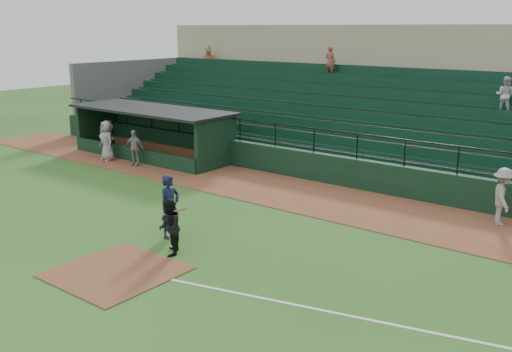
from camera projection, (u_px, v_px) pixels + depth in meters
The scene contains 12 objects.
ground at pixel (145, 261), 15.91m from camera, with size 90.00×90.00×0.00m, color #2F5F1E.
warning_track at pixel (304, 195), 22.01m from camera, with size 40.00×4.00×0.03m, color brown.
home_plate_dirt at pixel (116, 272), 15.15m from camera, with size 3.00×3.00×0.03m, color brown.
foul_line at pixel (444, 335), 12.05m from camera, with size 18.00×0.09×0.01m, color white.
stadium_structure at pixel (401, 111), 27.88m from camera, with size 38.00×13.08×6.40m.
dugout at pixel (159, 129), 28.68m from camera, with size 8.90×3.20×2.42m.
batter_at_plate at pixel (170, 206), 17.46m from camera, with size 1.04×0.73×1.97m.
umpire at pixel (169, 227), 16.14m from camera, with size 0.79×0.62×1.63m, color black.
runner at pixel (503, 197), 18.50m from camera, with size 1.22×0.70×1.89m, color gray.
dugout_player_a at pixel (134, 148), 26.53m from camera, with size 0.98×0.41×1.68m, color gray.
dugout_player_b at pixel (106, 141), 27.55m from camera, with size 0.93×0.60×1.90m, color #9A9490.
dugout_player_c at pixel (109, 138), 28.42m from camera, with size 1.70×0.54×1.83m, color #A19C96.
Camera 1 is at (11.56, -9.76, 6.27)m, focal length 40.32 mm.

